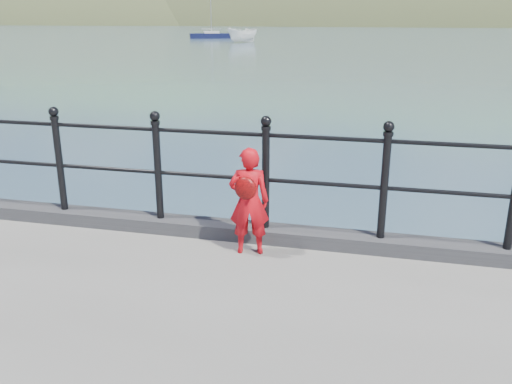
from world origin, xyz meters
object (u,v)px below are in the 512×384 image
(child, at_px, (249,201))
(launch_white, at_px, (242,35))
(railing, at_px, (210,162))
(sailboat_left, at_px, (212,36))

(child, distance_m, launch_white, 64.24)
(railing, height_order, child, railing)
(launch_white, bearing_deg, sailboat_left, 158.09)
(railing, height_order, launch_white, railing)
(child, distance_m, sailboat_left, 76.72)
(railing, height_order, sailboat_left, sailboat_left)
(sailboat_left, bearing_deg, child, -95.04)
(launch_white, distance_m, sailboat_left, 13.13)
(railing, xyz_separation_m, child, (0.51, -0.35, -0.27))
(child, bearing_deg, launch_white, -87.90)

